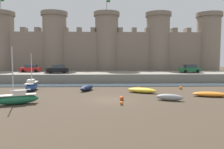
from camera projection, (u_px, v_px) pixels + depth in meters
name	position (u px, v px, depth m)	size (l,w,h in m)	color
ground_plane	(109.00, 100.00, 24.35)	(160.00, 160.00, 0.00)	#423528
water_channel	(108.00, 85.00, 37.15)	(80.00, 4.50, 0.10)	#3D4C56
quay_road	(107.00, 77.00, 44.31)	(63.11, 10.00, 1.63)	gray
castle	(107.00, 48.00, 54.16)	(57.49, 6.39, 18.70)	gray
rowboat_midflat_right	(87.00, 88.00, 30.96)	(2.27, 3.46, 0.79)	#141E3D
rowboat_near_channel_right	(170.00, 97.00, 23.91)	(3.01, 1.81, 0.73)	gray
sailboat_foreground_right	(16.00, 98.00, 21.98)	(4.44, 2.67, 5.79)	#1E6B47
rowboat_midflat_centre	(210.00, 94.00, 26.30)	(4.19, 2.27, 0.60)	orange
sailboat_midflat_left	(32.00, 86.00, 31.05)	(1.78, 4.75, 5.29)	#234793
rowboat_near_channel_left	(142.00, 90.00, 29.12)	(4.15, 3.01, 0.69)	yellow
mooring_buoy_near_channel	(122.00, 98.00, 24.01)	(0.48, 0.48, 0.48)	#E04C1E
mooring_buoy_near_shore	(139.00, 88.00, 32.42)	(0.42, 0.42, 0.42)	#E04C1E
mooring_buoy_mid_mud	(181.00, 88.00, 32.31)	(0.45, 0.45, 0.45)	orange
mooring_buoy_off_centre	(122.00, 103.00, 21.77)	(0.36, 0.36, 0.36)	orange
car_quay_west	(190.00, 69.00, 44.02)	(4.21, 2.11, 1.62)	#1E6638
car_quay_centre_west	(31.00, 68.00, 45.37)	(4.21, 2.11, 1.62)	red
car_quay_centre_east	(58.00, 69.00, 42.17)	(4.21, 2.11, 1.62)	black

